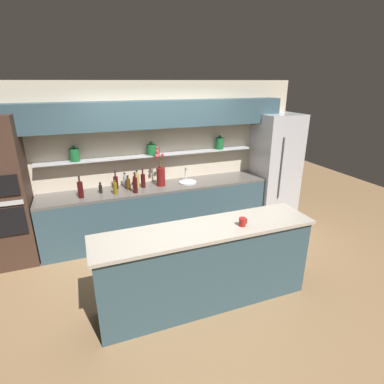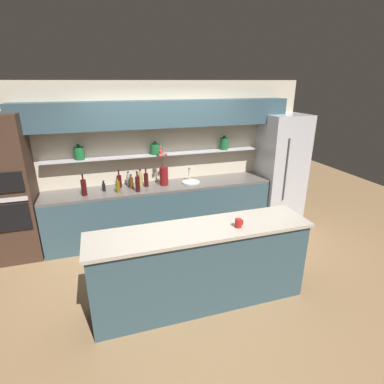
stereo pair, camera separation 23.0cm
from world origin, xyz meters
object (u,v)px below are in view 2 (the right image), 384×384
Objects in this scene: flower_vase at (164,174)px; bottle_spirit_4 at (131,183)px; bottle_sauce_2 at (84,188)px; oven_tower at (12,190)px; bottle_spirit_8 at (140,179)px; bottle_sauce_1 at (138,181)px; bottle_wine_6 at (84,187)px; bottle_wine_5 at (146,180)px; bottle_wine_0 at (138,184)px; bottle_spirit_3 at (129,180)px; bottle_wine_10 at (119,181)px; refrigerator at (281,169)px; bottle_oil_7 at (118,186)px; sink_fixture at (191,181)px; coffee_mug at (238,223)px; bottle_sauce_9 at (104,187)px.

flower_vase is 0.56m from bottle_spirit_4.
flower_vase is 1.30m from bottle_sauce_2.
bottle_spirit_8 is at bearing 3.64° from oven_tower.
bottle_wine_6 is at bearing -162.90° from bottle_sauce_1.
bottle_wine_5 reaches higher than bottle_sauce_2.
bottle_wine_0 is at bearing -106.88° from bottle_spirit_8.
bottle_wine_0 is at bearing -71.90° from bottle_spirit_3.
bottle_sauce_1 is 0.71× the size of bottle_spirit_4.
refrigerator is at bearing -3.40° from bottle_wine_10.
bottle_wine_6 is at bearing -4.89° from oven_tower.
bottle_wine_5 is at bearing -1.93° from bottle_sauce_2.
bottle_spirit_8 is (0.20, -0.04, 0.01)m from bottle_spirit_3.
bottle_wine_5 is (0.25, 0.00, 0.02)m from bottle_spirit_4.
bottle_wine_6 is (-3.52, -0.05, 0.03)m from refrigerator.
sink_fixture is at bearing 5.59° from bottle_oil_7.
bottle_wine_6 is at bearing -157.74° from bottle_wine_10.
bottle_spirit_4 is 0.19m from bottle_spirit_8.
bottle_wine_0 is 1.14× the size of bottle_wine_10.
bottle_spirit_3 is (-1.05, 0.15, 0.08)m from sink_fixture.
bottle_sauce_2 is (-1.30, 0.05, -0.12)m from flower_vase.
oven_tower is 12.75× the size of bottle_sauce_2.
bottle_spirit_4 is at bearing -2.88° from bottle_sauce_2.
bottle_wine_6 reaches higher than sink_fixture.
bottle_sauce_1 is at bearing 48.22° from bottle_spirit_4.
sink_fixture is at bearing 10.72° from bottle_wine_0.
bottle_wine_0 is 0.30m from bottle_spirit_8.
bottle_spirit_8 reaches higher than coffee_mug.
bottle_spirit_8 is at bearing 30.47° from bottle_oil_7.
bottle_sauce_1 is at bearing 175.38° from refrigerator.
bottle_spirit_8 is 0.35m from bottle_wine_10.
flower_vase is at bearing -19.54° from bottle_sauce_1.
bottle_oil_7 reaches higher than bottle_sauce_2.
bottle_wine_6 reaches higher than bottle_wine_5.
flower_vase is 1.97× the size of bottle_wine_0.
bottle_wine_10 is (-0.35, 0.02, -0.01)m from bottle_spirit_8.
bottle_oil_7 is at bearing 123.08° from coffee_mug.
bottle_wine_0 is at bearing -49.50° from bottle_wine_10.
refrigerator reaches higher than bottle_wine_0.
coffee_mug is at bearing -54.50° from bottle_sauce_9.
bottle_sauce_1 is at bearing 5.08° from bottle_spirit_3.
bottle_wine_5 is (0.17, 0.21, -0.01)m from bottle_wine_0.
bottle_wine_6 reaches higher than bottle_sauce_1.
refrigerator reaches higher than bottle_wine_5.
coffee_mug is at bearing -64.65° from bottle_spirit_3.
flower_vase is at bearing 178.04° from sink_fixture.
bottle_spirit_3 reaches higher than bottle_sauce_1.
bottle_spirit_4 reaches higher than coffee_mug.
sink_fixture and bottle_oil_7 have the same top height.
coffee_mug is (1.20, -1.85, 0.05)m from bottle_oil_7.
bottle_wine_5 is at bearing 1.43° from bottle_sauce_9.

